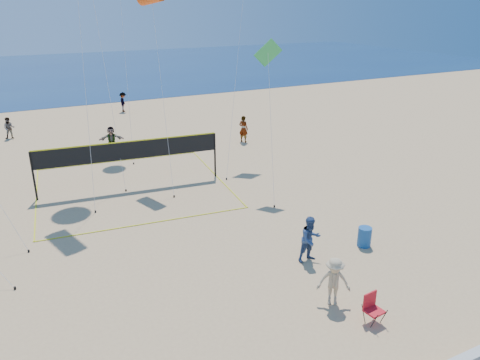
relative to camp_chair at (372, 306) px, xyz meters
name	(u,v)px	position (x,y,z in m)	size (l,w,h in m)	color
ocean	(37,73)	(-4.46, 62.17, -0.54)	(140.00, 50.00, 0.03)	navy
bystander_a	(310,239)	(0.41, 3.91, 0.35)	(0.88, 0.69, 1.82)	navy
bystander_b	(334,282)	(-0.49, 1.29, 0.28)	(1.08, 0.62, 1.67)	tan
far_person_1	(112,139)	(-3.22, 21.20, 0.29)	(1.58, 0.50, 1.70)	gray
far_person_2	(243,129)	(5.55, 19.39, 0.38)	(0.68, 0.45, 1.87)	gray
far_person_3	(9,128)	(-9.07, 27.71, 0.22)	(0.76, 0.59, 1.56)	gray
far_person_4	(123,102)	(0.39, 32.82, 0.31)	(1.12, 0.64, 1.73)	gray
camp_chair	(372,306)	(0.00, 0.00, 0.00)	(0.58, 0.71, 1.10)	red
trash_barrel	(364,237)	(3.04, 3.85, -0.15)	(0.54, 0.54, 0.81)	#154A8D
volleyball_net	(129,156)	(-3.71, 14.44, 1.21)	(10.48, 10.34, 2.57)	black
kite_4	(268,63)	(2.73, 11.30, 5.94)	(1.73, 3.05, 7.64)	green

